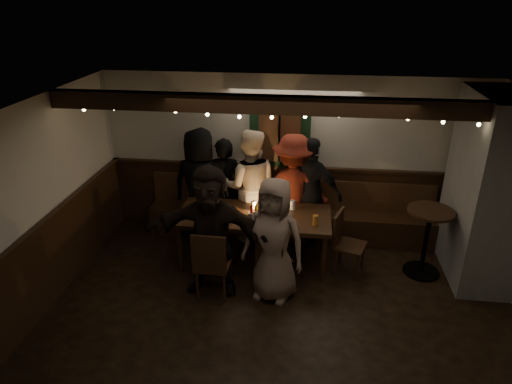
# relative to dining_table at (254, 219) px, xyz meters

# --- Properties ---
(room) EXTENTS (6.02, 5.01, 2.62)m
(room) POSITION_rel_dining_table_xyz_m (1.54, 0.02, 0.36)
(room) COLOR black
(room) RESTS_ON ground
(dining_table) EXTENTS (2.20, 0.94, 0.95)m
(dining_table) POSITION_rel_dining_table_xyz_m (0.00, 0.00, 0.00)
(dining_table) COLOR black
(dining_table) RESTS_ON ground
(chair_near_left) EXTENTS (0.46, 0.46, 0.99)m
(chair_near_left) POSITION_rel_dining_table_xyz_m (-0.44, -0.94, -0.16)
(chair_near_left) COLOR black
(chair_near_left) RESTS_ON ground
(chair_near_right) EXTENTS (0.50, 0.50, 0.86)m
(chair_near_right) POSITION_rel_dining_table_xyz_m (0.33, -0.72, -0.23)
(chair_near_right) COLOR black
(chair_near_right) RESTS_ON ground
(chair_end) EXTENTS (0.53, 0.53, 0.92)m
(chair_end) POSITION_rel_dining_table_xyz_m (1.30, -0.08, -0.20)
(chair_end) COLOR black
(chair_end) RESTS_ON ground
(high_top) EXTENTS (0.63, 0.63, 1.01)m
(high_top) POSITION_rel_dining_table_xyz_m (2.44, -0.00, -0.08)
(high_top) COLOR black
(high_top) RESTS_ON ground
(person_a) EXTENTS (0.96, 0.68, 1.84)m
(person_a) POSITION_rel_dining_table_xyz_m (-0.94, 0.63, 0.20)
(person_a) COLOR black
(person_a) RESTS_ON ground
(person_b) EXTENTS (0.62, 0.42, 1.67)m
(person_b) POSITION_rel_dining_table_xyz_m (-0.58, 0.77, 0.12)
(person_b) COLOR black
(person_b) RESTS_ON ground
(person_c) EXTENTS (0.93, 0.75, 1.84)m
(person_c) POSITION_rel_dining_table_xyz_m (-0.16, 0.70, 0.20)
(person_c) COLOR beige
(person_c) RESTS_ON ground
(person_d) EXTENTS (1.19, 0.73, 1.79)m
(person_d) POSITION_rel_dining_table_xyz_m (0.52, 0.69, 0.18)
(person_d) COLOR maroon
(person_d) RESTS_ON ground
(person_e) EXTENTS (1.11, 0.78, 1.75)m
(person_e) POSITION_rel_dining_table_xyz_m (0.79, 0.68, 0.16)
(person_e) COLOR black
(person_e) RESTS_ON ground
(person_f) EXTENTS (1.69, 0.61, 1.80)m
(person_f) POSITION_rel_dining_table_xyz_m (-0.48, -0.74, 0.18)
(person_f) COLOR black
(person_f) RESTS_ON ground
(person_g) EXTENTS (0.94, 0.74, 1.69)m
(person_g) POSITION_rel_dining_table_xyz_m (0.35, -0.80, 0.13)
(person_g) COLOR gray
(person_g) RESTS_ON ground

